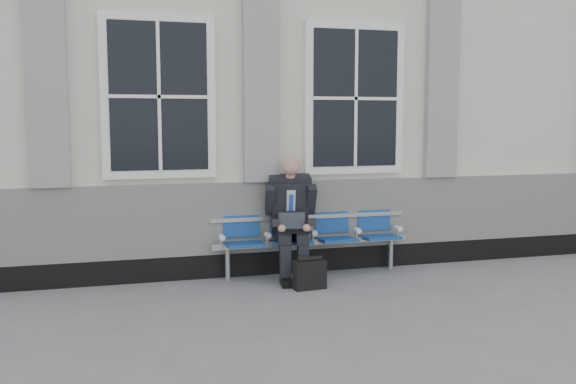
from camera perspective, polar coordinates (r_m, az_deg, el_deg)
name	(u,v)px	position (r m, az deg, el deg)	size (l,w,h in m)	color
ground	(371,300)	(7.24, 7.41, -9.46)	(70.00, 70.00, 0.00)	slate
station_building	(285,104)	(10.24, -0.24, 7.82)	(14.40, 4.40, 4.49)	beige
bench	(312,232)	(8.23, 2.13, -3.53)	(2.60, 0.47, 0.91)	#9EA0A3
businessman	(291,214)	(7.97, 0.26, -1.98)	(0.66, 0.89, 1.52)	black
briefcase	(310,274)	(7.57, 1.93, -7.30)	(0.39, 0.19, 0.39)	black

